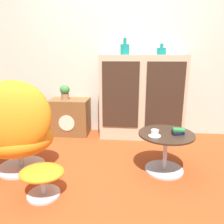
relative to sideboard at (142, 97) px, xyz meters
name	(u,v)px	position (x,y,z in m)	size (l,w,h in m)	color
ground_plane	(107,179)	(-0.37, -1.22, -0.60)	(12.00, 12.00, 0.00)	#9E3D19
wall_back	(118,47)	(-0.37, 0.23, 0.70)	(6.40, 0.06, 2.60)	beige
sideboard	(142,97)	(0.00, 0.00, 0.00)	(1.19, 0.41, 1.19)	tan
tv_console	(70,117)	(-1.08, 0.01, -0.33)	(0.58, 0.39, 0.54)	brown
egg_chair	(16,129)	(-1.29, -1.15, -0.13)	(0.90, 0.86, 1.00)	#B7B7BC
ottoman	(42,176)	(-0.89, -1.53, -0.40)	(0.39, 0.33, 0.27)	#B7B7BC
coffee_table	(165,147)	(0.22, -0.99, -0.33)	(0.57, 0.57, 0.42)	#B7B7BC
vase_leftmost	(125,49)	(-0.25, 0.00, 0.67)	(0.13, 0.13, 0.22)	#147A75
vase_inner_left	(161,51)	(0.24, 0.00, 0.64)	(0.13, 0.13, 0.15)	#147A75
potted_plant	(65,92)	(-1.14, 0.01, 0.06)	(0.15, 0.15, 0.22)	#996B4C
teacup	(155,133)	(0.10, -1.08, -0.15)	(0.12, 0.12, 0.06)	white
book_stack	(178,132)	(0.33, -1.02, -0.15)	(0.13, 0.10, 0.06)	#1E478C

